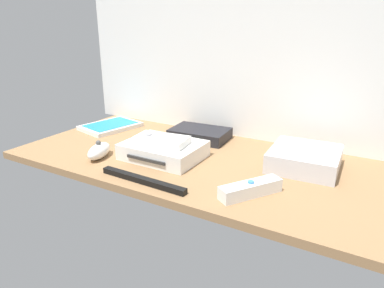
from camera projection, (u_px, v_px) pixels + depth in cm
name	position (u px, v px, depth cm)	size (l,w,h in cm)	color
ground_plane	(192.00, 161.00, 99.44)	(100.00, 48.00, 2.00)	#936D47
back_wall	(232.00, 35.00, 108.45)	(110.00, 1.20, 64.00)	white
game_console	(164.00, 150.00, 98.35)	(21.09, 16.59, 4.40)	white
mini_computer	(305.00, 158.00, 91.31)	(17.94, 17.94, 5.30)	silver
game_case	(111.00, 126.00, 125.41)	(17.40, 21.50, 1.56)	white
network_router	(200.00, 134.00, 113.77)	(18.81, 13.29, 3.40)	black
remote_wand	(250.00, 189.00, 77.44)	(11.05, 14.39, 3.40)	white
remote_nunchuk	(99.00, 151.00, 98.31)	(7.00, 10.83, 5.10)	white
remote_classic_pad	(161.00, 140.00, 96.44)	(15.32, 9.80, 2.40)	white
sensor_bar	(143.00, 180.00, 83.54)	(24.00, 1.80, 1.40)	black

